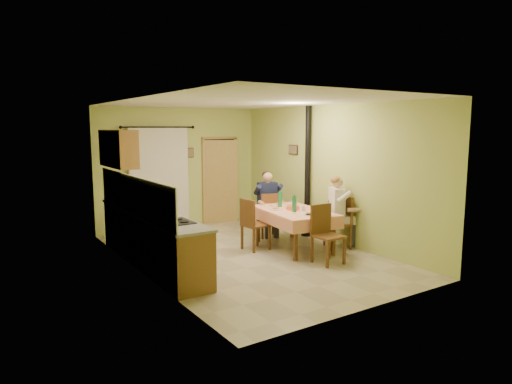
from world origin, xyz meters
TOP-DOWN VIEW (x-y plane):
  - floor at (0.00, 0.00)m, footprint 4.00×6.00m
  - room_shell at (0.00, 0.00)m, footprint 4.04×6.04m
  - kitchen_run at (-1.71, 0.40)m, footprint 0.64×3.64m
  - upper_cabinets at (-1.82, 1.70)m, footprint 0.35×1.40m
  - curtain at (-0.55, 2.90)m, footprint 1.70×0.07m
  - doorway at (1.04, 2.92)m, footprint 0.96×0.27m
  - dining_table at (1.01, -0.08)m, footprint 1.31×1.92m
  - tableware at (1.02, -0.19)m, footprint 0.76×1.64m
  - chair_far at (1.12, 0.96)m, footprint 0.51×0.51m
  - chair_near at (0.89, -1.19)m, footprint 0.46×0.46m
  - chair_right at (1.78, -0.51)m, footprint 0.60×0.60m
  - chair_left at (0.32, 0.25)m, footprint 0.47×0.47m
  - man_far at (1.13, 0.98)m, footprint 0.64×0.56m
  - man_right at (1.77, -0.51)m, footprint 0.60×0.65m
  - stove_flue at (1.90, 0.60)m, footprint 0.24×0.24m
  - picture_back at (0.25, 2.97)m, footprint 0.19×0.03m
  - picture_right at (1.97, 1.20)m, footprint 0.03×0.31m

SIDE VIEW (x-z plane):
  - floor at x=0.00m, z-range -0.01..0.01m
  - chair_far at x=1.12m, z-range -0.19..0.77m
  - chair_left at x=0.32m, z-range -0.21..0.79m
  - chair_near at x=0.89m, z-range -0.22..0.80m
  - chair_right at x=1.78m, z-range -0.22..0.80m
  - dining_table at x=1.01m, z-range 0.00..0.76m
  - kitchen_run at x=-1.71m, z-range -0.30..1.26m
  - tableware at x=1.02m, z-range 0.66..0.99m
  - man_far at x=1.13m, z-range 0.18..1.57m
  - man_right at x=1.77m, z-range 0.18..1.57m
  - stove_flue at x=1.90m, z-range -0.38..2.42m
  - doorway at x=1.04m, z-range -0.02..2.13m
  - curtain at x=-0.55m, z-range 0.15..2.37m
  - picture_back at x=0.25m, z-range 1.64..1.86m
  - room_shell at x=0.00m, z-range 0.41..3.23m
  - picture_right at x=1.97m, z-range 1.75..1.96m
  - upper_cabinets at x=-1.82m, z-range 1.60..2.30m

